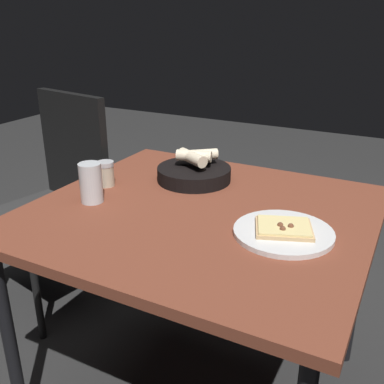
{
  "coord_description": "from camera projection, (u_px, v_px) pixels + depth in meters",
  "views": [
    {
      "loc": [
        -0.55,
        1.1,
        1.27
      ],
      "look_at": [
        0.03,
        -0.0,
        0.76
      ],
      "focal_mm": 41.75,
      "sensor_mm": 36.0,
      "label": 1
    }
  ],
  "objects": [
    {
      "name": "beer_glass",
      "position": [
        91.0,
        184.0,
        1.38
      ],
      "size": [
        0.07,
        0.07,
        0.13
      ],
      "color": "silver",
      "rests_on": "dining_table"
    },
    {
      "name": "chair_near",
      "position": [
        58.0,
        190.0,
        1.99
      ],
      "size": [
        0.52,
        0.52,
        0.95
      ],
      "color": "#2C2C2C",
      "rests_on": "ground"
    },
    {
      "name": "pizza_plate",
      "position": [
        283.0,
        231.0,
        1.19
      ],
      "size": [
        0.27,
        0.27,
        0.04
      ],
      "color": "silver",
      "rests_on": "dining_table"
    },
    {
      "name": "bread_basket",
      "position": [
        194.0,
        171.0,
        1.57
      ],
      "size": [
        0.26,
        0.26,
        0.11
      ],
      "color": "black",
      "rests_on": "dining_table"
    },
    {
      "name": "pepper_shaker",
      "position": [
        106.0,
        175.0,
        1.52
      ],
      "size": [
        0.06,
        0.06,
        0.09
      ],
      "color": "#BFB299",
      "rests_on": "dining_table"
    },
    {
      "name": "dining_table",
      "position": [
        200.0,
        228.0,
        1.37
      ],
      "size": [
        1.0,
        0.93,
        0.71
      ],
      "color": "brown",
      "rests_on": "ground"
    }
  ]
}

